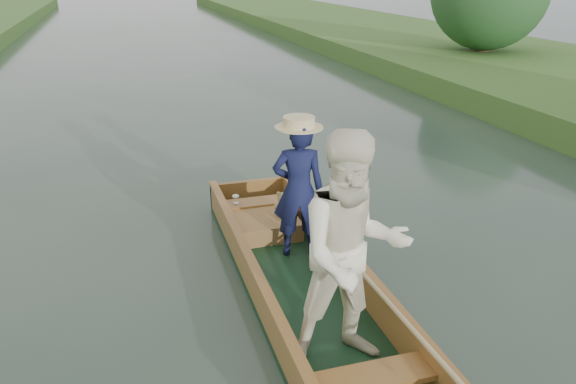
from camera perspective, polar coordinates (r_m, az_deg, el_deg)
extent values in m
plane|color=#283D30|center=(5.85, 1.72, -10.79)|extent=(120.00, 120.00, 0.00)
cylinder|color=#47331E|center=(19.74, 19.28, 14.58)|extent=(0.44, 0.44, 2.04)
sphere|color=#1E471C|center=(20.25, 20.61, 17.50)|extent=(2.20, 2.20, 2.20)
cube|color=#13321A|center=(5.83, 1.72, -10.46)|extent=(1.10, 5.00, 0.08)
cube|color=olive|center=(5.61, -3.28, -9.53)|extent=(0.08, 5.00, 0.32)
cube|color=olive|center=(5.89, 6.51, -7.99)|extent=(0.08, 5.00, 0.32)
cube|color=olive|center=(7.86, -3.90, 0.06)|extent=(1.10, 0.08, 0.32)
cube|color=olive|center=(5.52, -3.32, -7.94)|extent=(0.10, 5.00, 0.04)
cube|color=olive|center=(5.80, 6.58, -6.45)|extent=(0.10, 5.00, 0.04)
cube|color=olive|center=(7.33, -2.92, -1.07)|extent=(0.94, 0.30, 0.05)
cube|color=olive|center=(4.48, 8.53, -18.09)|extent=(0.94, 0.30, 0.05)
imported|color=#13173E|center=(6.20, 1.06, 0.22)|extent=(0.65, 0.51, 1.58)
cylinder|color=beige|center=(5.96, 1.12, 6.92)|extent=(0.52, 0.52, 0.12)
imported|color=white|center=(4.45, 6.56, -6.18)|extent=(1.01, 0.81, 1.99)
cube|color=#9B5A32|center=(7.03, -2.80, -3.09)|extent=(0.85, 0.90, 0.22)
sphere|color=tan|center=(6.92, -0.59, -1.59)|extent=(0.18, 0.18, 0.18)
sphere|color=tan|center=(6.86, -0.57, -0.58)|extent=(0.14, 0.14, 0.14)
sphere|color=tan|center=(6.82, -0.97, -0.17)|extent=(0.05, 0.05, 0.05)
sphere|color=tan|center=(6.85, -0.17, -0.08)|extent=(0.05, 0.05, 0.05)
sphere|color=tan|center=(6.81, -0.44, -0.85)|extent=(0.05, 0.05, 0.05)
sphere|color=tan|center=(6.87, -1.20, -1.52)|extent=(0.06, 0.06, 0.06)
sphere|color=tan|center=(6.91, 0.11, -1.37)|extent=(0.06, 0.06, 0.06)
sphere|color=tan|center=(6.92, -0.88, -2.31)|extent=(0.07, 0.07, 0.07)
sphere|color=tan|center=(6.94, -0.16, -2.22)|extent=(0.07, 0.07, 0.07)
cylinder|color=silver|center=(7.26, -5.31, -1.12)|extent=(0.07, 0.07, 0.01)
cylinder|color=silver|center=(7.25, -5.32, -0.83)|extent=(0.01, 0.01, 0.08)
ellipsoid|color=silver|center=(7.22, -5.34, -0.43)|extent=(0.09, 0.09, 0.05)
cylinder|color=tan|center=(5.51, 7.05, -7.62)|extent=(0.04, 4.39, 0.20)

